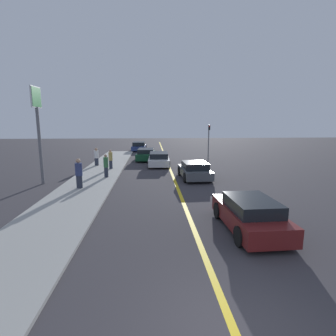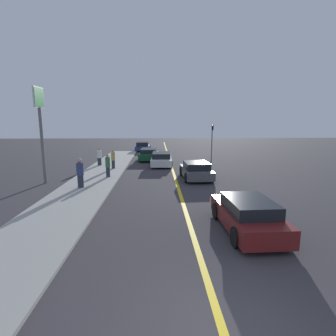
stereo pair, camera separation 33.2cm
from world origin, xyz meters
name	(u,v)px [view 2 (the right image)]	position (x,y,z in m)	size (l,w,h in m)	color
road_center_line	(172,170)	(0.00, 18.00, 0.00)	(0.20, 60.00, 0.01)	gold
sidewalk_left	(100,175)	(-5.75, 15.73, 0.06)	(3.31, 31.47, 0.12)	#9E9E99
car_near_right_lane	(247,215)	(2.11, 5.04, 0.64)	(2.02, 4.23, 1.30)	maroon
car_ahead_center	(196,170)	(1.50, 14.30, 0.61)	(2.16, 4.02, 1.24)	#4C5156
car_far_distant	(161,159)	(-0.92, 20.25, 0.61)	(2.10, 4.76, 1.25)	silver
car_parked_left_lot	(149,154)	(-2.20, 23.85, 0.61)	(2.16, 4.58, 1.24)	#144728
car_oncoming_far	(143,146)	(-3.35, 32.94, 0.60)	(2.09, 4.32, 1.25)	navy
pedestrian_near_curb	(80,173)	(-6.04, 11.60, 1.02)	(0.42, 0.42, 1.82)	#282D3D
pedestrian_mid_group	(108,165)	(-4.93, 14.68, 0.96)	(0.34, 0.34, 1.68)	#282D3D
pedestrian_far_standing	(113,159)	(-5.12, 18.14, 0.93)	(0.33, 0.33, 1.63)	#282D3D
pedestrian_by_sign	(99,157)	(-6.67, 19.92, 0.92)	(0.41, 0.41, 1.63)	#282D3D
traffic_light	(212,138)	(4.77, 24.61, 2.30)	(0.18, 0.40, 3.71)	slate
roadside_sign	(40,116)	(-8.91, 13.33, 4.50)	(0.20, 1.42, 6.32)	slate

